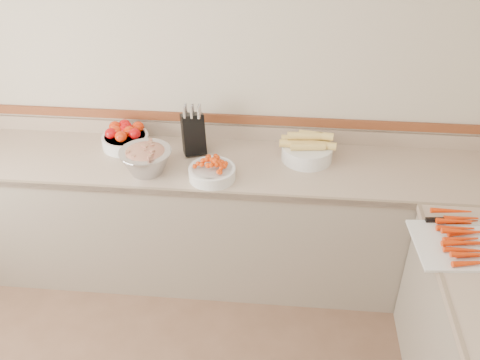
# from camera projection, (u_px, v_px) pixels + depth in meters

# --- Properties ---
(back_wall) EXTENTS (4.00, 0.00, 4.00)m
(back_wall) POSITION_uv_depth(u_px,v_px,m) (195.00, 81.00, 3.41)
(back_wall) COLOR beige
(back_wall) RESTS_ON ground_plane
(counter_back) EXTENTS (4.00, 0.65, 1.08)m
(counter_back) POSITION_uv_depth(u_px,v_px,m) (193.00, 217.00, 3.61)
(counter_back) COLOR tan
(counter_back) RESTS_ON ground_plane
(knife_block) EXTENTS (0.19, 0.21, 0.34)m
(knife_block) POSITION_uv_depth(u_px,v_px,m) (193.00, 133.00, 3.39)
(knife_block) COLOR black
(knife_block) RESTS_ON counter_back
(tomato_bowl) EXTENTS (0.31, 0.31, 0.15)m
(tomato_bowl) POSITION_uv_depth(u_px,v_px,m) (125.00, 137.00, 3.48)
(tomato_bowl) COLOR white
(tomato_bowl) RESTS_ON counter_back
(cherry_tomato_bowl) EXTENTS (0.28, 0.28, 0.15)m
(cherry_tomato_bowl) POSITION_uv_depth(u_px,v_px,m) (212.00, 171.00, 3.18)
(cherry_tomato_bowl) COLOR white
(cherry_tomato_bowl) RESTS_ON counter_back
(corn_bowl) EXTENTS (0.36, 0.32, 0.19)m
(corn_bowl) POSITION_uv_depth(u_px,v_px,m) (307.00, 149.00, 3.35)
(corn_bowl) COLOR white
(corn_bowl) RESTS_ON counter_back
(rhubarb_bowl) EXTENTS (0.32, 0.32, 0.18)m
(rhubarb_bowl) POSITION_uv_depth(u_px,v_px,m) (146.00, 159.00, 3.22)
(rhubarb_bowl) COLOR #B2B2BA
(rhubarb_bowl) RESTS_ON counter_back
(cutting_board) EXTENTS (0.52, 0.46, 0.07)m
(cutting_board) POSITION_uv_depth(u_px,v_px,m) (464.00, 241.00, 2.70)
(cutting_board) COLOR silver
(cutting_board) RESTS_ON counter_right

